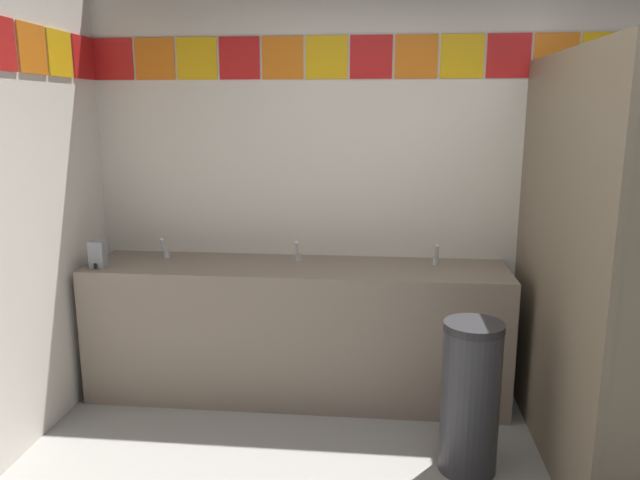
# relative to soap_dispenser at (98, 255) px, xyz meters

# --- Properties ---
(wall_back) EXTENTS (4.28, 0.09, 2.60)m
(wall_back) POSITION_rel_soap_dispenser_xyz_m (1.99, 0.49, 0.40)
(wall_back) COLOR silver
(wall_back) RESTS_ON ground_plane
(vanity_counter) EXTENTS (2.53, 0.57, 0.83)m
(vanity_counter) POSITION_rel_soap_dispenser_xyz_m (1.16, 0.16, -0.48)
(vanity_counter) COLOR gray
(vanity_counter) RESTS_ON ground_plane
(faucet_left) EXTENTS (0.04, 0.10, 0.14)m
(faucet_left) POSITION_rel_soap_dispenser_xyz_m (0.32, 0.25, -0.03)
(faucet_left) COLOR silver
(faucet_left) RESTS_ON vanity_counter
(faucet_center) EXTENTS (0.04, 0.10, 0.14)m
(faucet_center) POSITION_rel_soap_dispenser_xyz_m (1.16, 0.25, -0.03)
(faucet_center) COLOR silver
(faucet_center) RESTS_ON vanity_counter
(faucet_right) EXTENTS (0.04, 0.10, 0.14)m
(faucet_right) POSITION_rel_soap_dispenser_xyz_m (2.00, 0.25, -0.03)
(faucet_right) COLOR silver
(faucet_right) RESTS_ON vanity_counter
(soap_dispenser) EXTENTS (0.09, 0.09, 0.16)m
(soap_dispenser) POSITION_rel_soap_dispenser_xyz_m (0.00, 0.00, 0.00)
(soap_dispenser) COLOR gray
(soap_dispenser) RESTS_ON vanity_counter
(stall_divider) EXTENTS (0.92, 1.55, 2.03)m
(stall_divider) POSITION_rel_soap_dispenser_xyz_m (2.69, -0.59, 0.11)
(stall_divider) COLOR #726651
(stall_divider) RESTS_ON ground_plane
(toilet) EXTENTS (0.39, 0.49, 0.74)m
(toilet) POSITION_rel_soap_dispenser_xyz_m (3.05, -0.04, -0.60)
(toilet) COLOR white
(toilet) RESTS_ON ground_plane
(trash_bin) EXTENTS (0.29, 0.29, 0.76)m
(trash_bin) POSITION_rel_soap_dispenser_xyz_m (2.12, -0.57, -0.52)
(trash_bin) COLOR #333338
(trash_bin) RESTS_ON ground_plane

